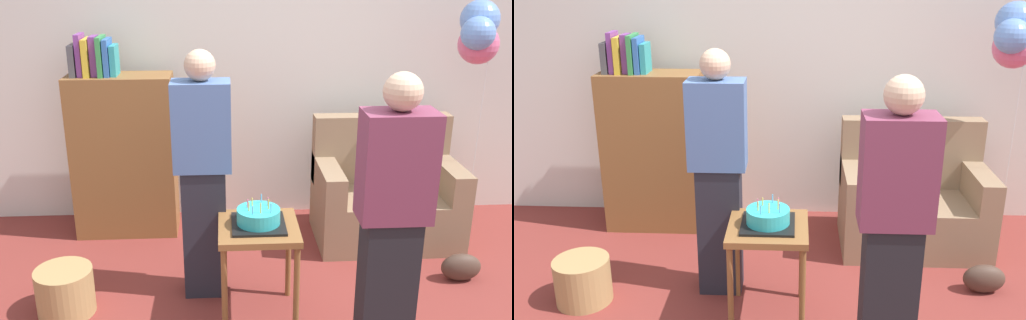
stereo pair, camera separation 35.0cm
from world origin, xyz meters
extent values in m
cube|color=silver|center=(0.00, 2.05, 1.35)|extent=(6.00, 0.10, 2.70)
cube|color=#8C7054|center=(0.84, 1.40, 0.20)|extent=(1.10, 0.70, 0.40)
cube|color=#8C7054|center=(0.84, 1.67, 0.68)|extent=(1.10, 0.16, 0.56)
cube|color=#8C7054|center=(0.37, 1.40, 0.52)|extent=(0.16, 0.70, 0.24)
cube|color=#8C7054|center=(1.31, 1.40, 0.52)|extent=(0.16, 0.70, 0.24)
cube|color=brown|center=(-1.23, 1.68, 0.65)|extent=(0.80, 0.36, 1.30)
cube|color=#4C4C51|center=(-1.55, 1.68, 1.42)|extent=(0.04, 0.23, 0.24)
cube|color=#7F3D93|center=(-1.50, 1.68, 1.46)|extent=(0.04, 0.20, 0.31)
cube|color=gold|center=(-1.45, 1.68, 1.44)|extent=(0.04, 0.24, 0.28)
cube|color=#7F3D93|center=(-1.39, 1.68, 1.45)|extent=(0.05, 0.16, 0.30)
cube|color=#38934C|center=(-1.34, 1.68, 1.45)|extent=(0.04, 0.26, 0.29)
cube|color=#3366B7|center=(-1.30, 1.68, 1.44)|extent=(0.04, 0.23, 0.28)
cube|color=teal|center=(-1.25, 1.68, 1.41)|extent=(0.04, 0.19, 0.23)
cube|color=brown|center=(-0.24, 0.42, 0.60)|extent=(0.48, 0.48, 0.04)
cylinder|color=brown|center=(-0.45, 0.21, 0.29)|extent=(0.04, 0.04, 0.58)
cylinder|color=brown|center=(-0.03, 0.21, 0.29)|extent=(0.04, 0.04, 0.58)
cylinder|color=brown|center=(-0.45, 0.63, 0.29)|extent=(0.04, 0.04, 0.58)
cylinder|color=brown|center=(-0.03, 0.63, 0.29)|extent=(0.04, 0.04, 0.58)
cube|color=black|center=(-0.24, 0.42, 0.63)|extent=(0.32, 0.32, 0.02)
cylinder|color=#2DB2B7|center=(-0.24, 0.42, 0.68)|extent=(0.26, 0.26, 0.09)
cylinder|color=#F2CC4C|center=(-0.18, 0.41, 0.76)|extent=(0.01, 0.01, 0.06)
cylinder|color=#EA668C|center=(-0.18, 0.47, 0.76)|extent=(0.01, 0.01, 0.05)
cylinder|color=#66B2E5|center=(-0.22, 0.51, 0.76)|extent=(0.01, 0.01, 0.06)
cylinder|color=#F2CC4C|center=(-0.27, 0.47, 0.75)|extent=(0.01, 0.01, 0.05)
cylinder|color=#EA668C|center=(-0.30, 0.44, 0.76)|extent=(0.01, 0.01, 0.05)
cylinder|color=#F2CC4C|center=(-0.30, 0.39, 0.76)|extent=(0.01, 0.01, 0.06)
cylinder|color=#66B2E5|center=(-0.28, 0.34, 0.76)|extent=(0.01, 0.01, 0.05)
cylinder|color=#F2CC4C|center=(-0.23, 0.36, 0.76)|extent=(0.01, 0.01, 0.06)
cylinder|color=#66B2E5|center=(-0.17, 0.36, 0.76)|extent=(0.01, 0.01, 0.06)
cube|color=#23232D|center=(-0.57, 0.72, 0.44)|extent=(0.28, 0.20, 0.88)
cube|color=#4C6BA3|center=(-0.57, 0.72, 1.16)|extent=(0.36, 0.22, 0.56)
sphere|color=#D1A889|center=(-0.57, 0.72, 1.53)|extent=(0.19, 0.19, 0.19)
cube|color=black|center=(0.41, -0.07, 0.44)|extent=(0.28, 0.20, 0.88)
cube|color=#75334C|center=(0.41, -0.07, 1.16)|extent=(0.36, 0.22, 0.56)
sphere|color=#D1A889|center=(0.41, -0.07, 1.53)|extent=(0.19, 0.19, 0.19)
cylinder|color=#A88451|center=(-1.45, 0.52, 0.15)|extent=(0.36, 0.36, 0.30)
ellipsoid|color=#473328|center=(1.20, 0.74, 0.10)|extent=(0.28, 0.14, 0.20)
cylinder|color=silver|center=(1.51, 1.41, 0.80)|extent=(0.00, 0.00, 1.59)
sphere|color=#D65B84|center=(1.45, 1.47, 1.54)|extent=(0.30, 0.30, 0.30)
sphere|color=#668ED6|center=(1.45, 1.49, 1.72)|extent=(0.28, 0.28, 0.28)
sphere|color=#668ED6|center=(1.39, 1.35, 1.63)|extent=(0.24, 0.24, 0.24)
camera|label=1|loc=(-0.43, -2.63, 2.11)|focal=39.59mm
camera|label=2|loc=(-0.08, -2.63, 2.11)|focal=39.59mm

